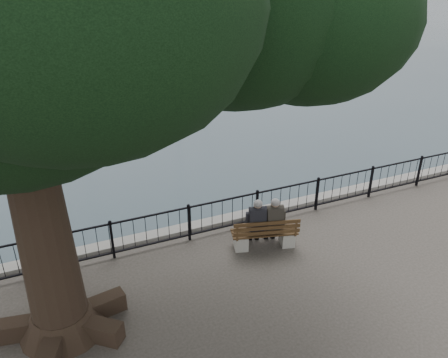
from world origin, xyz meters
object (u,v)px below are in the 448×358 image
bench (265,237)px  lion_monument (78,18)px  person_left (256,224)px  person_right (273,223)px

bench → lion_monument: bearing=88.4°
person_left → lion_monument: (1.52, 48.37, 0.58)m
bench → person_left: (-0.18, 0.15, 0.34)m
bench → person_left: size_ratio=1.25×
bench → person_left: bearing=140.0°
person_left → lion_monument: lion_monument is taller
person_left → person_right: size_ratio=1.00×
person_right → lion_monument: 48.51m
lion_monument → person_right: bearing=-91.3°
person_left → person_right: bearing=-15.4°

